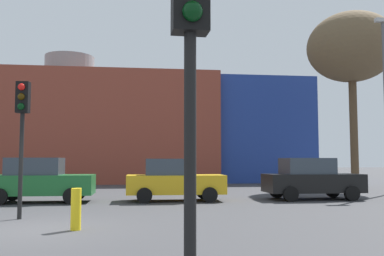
{
  "coord_description": "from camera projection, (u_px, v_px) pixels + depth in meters",
  "views": [
    {
      "loc": [
        2.6,
        -10.66,
        1.61
      ],
      "look_at": [
        5.05,
        9.19,
        3.17
      ],
      "focal_mm": 40.14,
      "sensor_mm": 36.0,
      "label": 1
    }
  ],
  "objects": [
    {
      "name": "building_backdrop",
      "position": [
        68.0,
        130.0,
        35.13
      ],
      "size": [
        38.51,
        11.26,
        10.28
      ],
      "color": "brown",
      "rests_on": "ground_plane"
    },
    {
      "name": "bare_tree_0",
      "position": [
        351.0,
        48.0,
        25.13
      ],
      "size": [
        5.11,
        5.11,
        10.35
      ],
      "color": "brown",
      "rests_on": "ground_plane"
    },
    {
      "name": "parked_car_4",
      "position": [
        311.0,
        179.0,
        18.29
      ],
      "size": [
        4.05,
        1.99,
        1.76
      ],
      "color": "black",
      "rests_on": "ground_plane"
    },
    {
      "name": "ground_plane",
      "position": [
        27.0,
        230.0,
        10.11
      ],
      "size": [
        200.0,
        200.0,
        0.0
      ],
      "primitive_type": "plane",
      "color": "#38383A"
    },
    {
      "name": "traffic_light_island",
      "position": [
        22.0,
        117.0,
        12.2
      ],
      "size": [
        0.38,
        0.37,
        3.89
      ],
      "rotation": [
        0.0,
        0.0,
        -1.66
      ],
      "color": "black",
      "rests_on": "ground_plane"
    },
    {
      "name": "traffic_light_near_right",
      "position": [
        191.0,
        42.0,
        4.18
      ],
      "size": [
        0.37,
        0.37,
        3.77
      ],
      "rotation": [
        0.0,
        0.0,
        -1.53
      ],
      "color": "black",
      "rests_on": "ground_plane"
    },
    {
      "name": "parked_car_3",
      "position": [
        174.0,
        180.0,
        17.57
      ],
      "size": [
        3.97,
        1.95,
        1.72
      ],
      "color": "gold",
      "rests_on": "ground_plane"
    },
    {
      "name": "bollard_yellow_0",
      "position": [
        76.0,
        209.0,
        10.1
      ],
      "size": [
        0.24,
        0.24,
        0.98
      ],
      "primitive_type": "cylinder",
      "color": "yellow",
      "rests_on": "ground_plane"
    },
    {
      "name": "parked_car_2",
      "position": [
        40.0,
        180.0,
        16.92
      ],
      "size": [
        4.06,
        1.99,
        1.76
      ],
      "color": "#1E662D",
      "rests_on": "ground_plane"
    }
  ]
}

